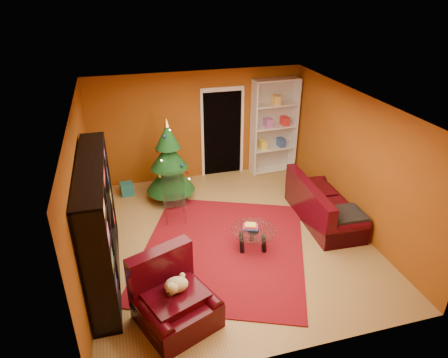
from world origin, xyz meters
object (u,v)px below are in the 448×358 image
object	(u,v)px
media_unit	(99,223)
armchair	(176,300)
christmas_tree	(169,161)
dog	(176,285)
acrylic_chair	(175,201)
coffee_table	(253,239)
sofa	(325,201)
gift_box_teal	(127,189)
gift_box_red	(160,185)
rug	(224,248)
white_bookshelf	(274,127)

from	to	relation	value
media_unit	armchair	bearing A→B (deg)	-53.55
christmas_tree	dog	size ratio (longest dim) A/B	4.72
acrylic_chair	coffee_table	bearing A→B (deg)	-43.82
dog	sofa	distance (m)	3.79
gift_box_teal	gift_box_red	distance (m)	0.77
gift_box_teal	gift_box_red	bearing A→B (deg)	2.98
acrylic_chair	media_unit	bearing A→B (deg)	-130.46
rug	dog	xyz separation A→B (m)	(-1.08, -1.43, 0.62)
dog	sofa	size ratio (longest dim) A/B	0.20
gift_box_teal	armchair	distance (m)	4.11
christmas_tree	gift_box_teal	distance (m)	1.31
christmas_tree	gift_box_teal	xyz separation A→B (m)	(-0.95, 0.46, -0.78)
dog	sofa	xyz separation A→B (m)	(3.31, 1.85, -0.20)
sofa	gift_box_teal	bearing A→B (deg)	63.08
gift_box_teal	coffee_table	bearing A→B (deg)	-52.24
rug	media_unit	xyz separation A→B (m)	(-2.07, -0.17, 1.02)
christmas_tree	acrylic_chair	bearing A→B (deg)	-93.24
gift_box_red	white_bookshelf	world-z (taller)	white_bookshelf
rug	dog	bearing A→B (deg)	-127.06
media_unit	dog	distance (m)	1.65
coffee_table	armchair	bearing A→B (deg)	-139.98
armchair	acrylic_chair	distance (m)	2.74
gift_box_teal	armchair	world-z (taller)	armchair
white_bookshelf	coffee_table	xyz separation A→B (m)	(-1.57, -3.04, -0.95)
sofa	coffee_table	world-z (taller)	sofa
media_unit	coffee_table	world-z (taller)	media_unit
media_unit	gift_box_red	size ratio (longest dim) A/B	13.26
acrylic_chair	gift_box_teal	bearing A→B (deg)	127.79
christmas_tree	coffee_table	xyz separation A→B (m)	(1.15, -2.25, -0.70)
sofa	acrylic_chair	size ratio (longest dim) A/B	2.26
rug	coffee_table	world-z (taller)	coffee_table
gift_box_teal	christmas_tree	bearing A→B (deg)	-26.04
sofa	acrylic_chair	bearing A→B (deg)	77.33
christmas_tree	white_bookshelf	world-z (taller)	white_bookshelf
armchair	gift_box_teal	bearing A→B (deg)	74.35
white_bookshelf	christmas_tree	bearing A→B (deg)	-166.64
media_unit	armchair	size ratio (longest dim) A/B	2.46
christmas_tree	gift_box_teal	world-z (taller)	christmas_tree
acrylic_chair	armchair	bearing A→B (deg)	-94.29
christmas_tree	armchair	size ratio (longest dim) A/B	1.74
rug	acrylic_chair	world-z (taller)	acrylic_chair
media_unit	sofa	size ratio (longest dim) A/B	1.33
gift_box_red	sofa	bearing A→B (deg)	-35.73
gift_box_teal	armchair	xyz separation A→B (m)	(0.48, -4.07, 0.29)
rug	christmas_tree	bearing A→B (deg)	106.80
armchair	sofa	size ratio (longest dim) A/B	0.54
armchair	dog	size ratio (longest dim) A/B	2.72
gift_box_teal	acrylic_chair	size ratio (longest dim) A/B	0.31
gift_box_teal	white_bookshelf	xyz separation A→B (m)	(3.67, 0.34, 1.03)
white_bookshelf	dog	xyz separation A→B (m)	(-3.16, -4.34, -0.54)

